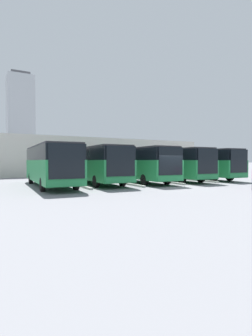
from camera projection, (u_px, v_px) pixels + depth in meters
name	position (u px, v px, depth m)	size (l,w,h in m)	color
ground_plane	(173.00, 187.00, 20.69)	(600.00, 600.00, 0.00)	gray
bus_0	(199.00, 163.00, 29.80)	(3.00, 11.27, 3.29)	#238447
curb_divider_0	(195.00, 180.00, 27.39)	(0.24, 6.41, 0.15)	#B2B2AD
bus_1	(170.00, 163.00, 27.68)	(3.00, 11.27, 3.29)	#238447
curb_divider_1	(163.00, 182.00, 25.27)	(0.24, 6.41, 0.15)	#B2B2AD
bus_2	(137.00, 163.00, 25.52)	(3.00, 11.27, 3.29)	#238447
curb_divider_2	(126.00, 183.00, 23.12)	(0.24, 6.41, 0.15)	#B2B2AD
bus_3	(95.00, 163.00, 23.89)	(3.00, 11.27, 3.29)	#238447
curb_divider_3	(79.00, 185.00, 21.48)	(0.24, 6.41, 0.15)	#B2B2AD
bus_4	(50.00, 164.00, 21.13)	(3.00, 11.27, 3.29)	#238447
station_building	(75.00, 157.00, 42.89)	(38.81, 16.82, 5.44)	beige
office_tower	(20.00, 119.00, 191.79)	(18.31, 18.31, 66.22)	#ADB2B7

